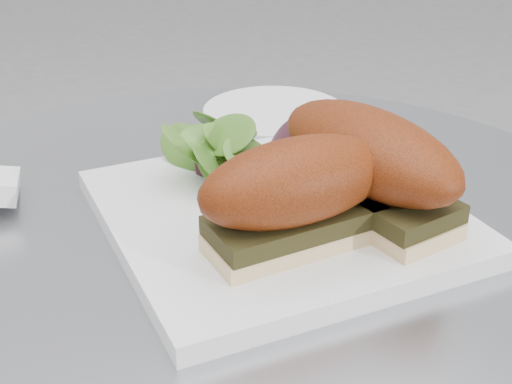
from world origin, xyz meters
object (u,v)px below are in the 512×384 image
sandwich_left (296,193)px  sandwich_right (368,161)px  plate (278,215)px  saucer (274,114)px

sandwich_left → sandwich_right: size_ratio=0.81×
sandwich_left → sandwich_right: 0.08m
plate → sandwich_right: bearing=-27.9°
sandwich_right → saucer: sandwich_right is taller
plate → sandwich_right: size_ratio=1.39×
sandwich_right → saucer: 0.25m
sandwich_right → saucer: size_ratio=1.23×
sandwich_left → saucer: 0.29m
sandwich_left → saucer: sandwich_left is taller
plate → sandwich_right: (0.06, -0.03, 0.05)m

